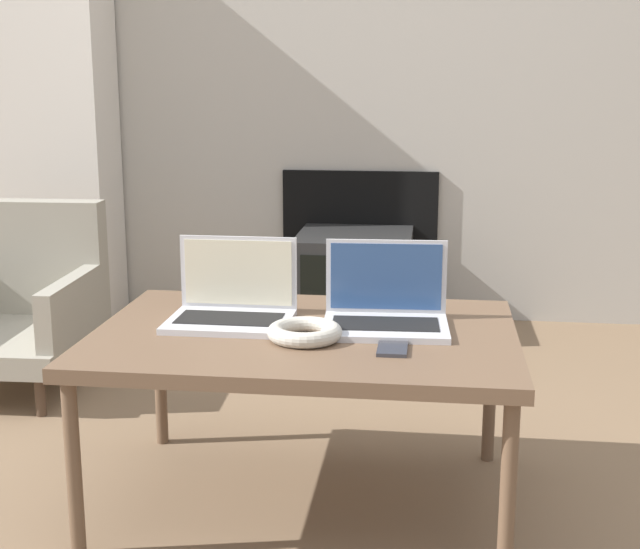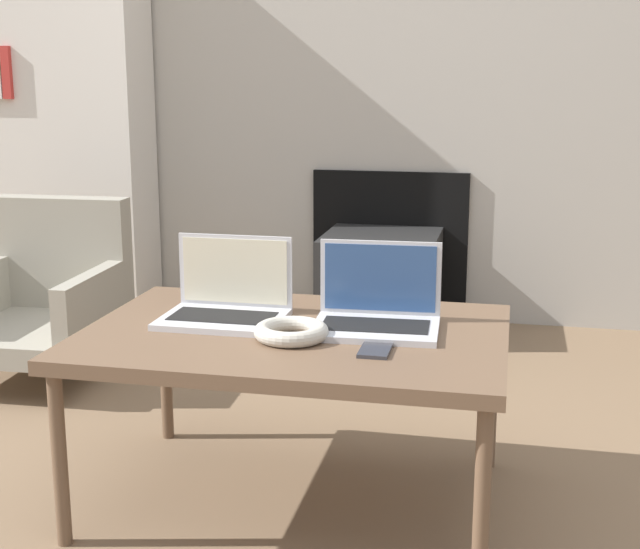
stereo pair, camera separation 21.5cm
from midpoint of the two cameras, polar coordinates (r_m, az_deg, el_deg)
The scene contains 10 objects.
ground_plane at distance 2.23m, azimuth -4.69°, elevation -16.96°, with size 14.00×14.00×0.00m, color #7A6047.
wall_back at distance 4.04m, azimuth 1.41°, elevation 15.36°, with size 7.00×0.08×2.60m.
table at distance 2.26m, azimuth -3.71°, elevation -4.50°, with size 1.06×0.74×0.47m.
laptop_left at distance 2.35m, azimuth -8.23°, elevation -1.93°, with size 0.32×0.24×0.21m.
laptop_right at distance 2.27m, azimuth 1.52°, elevation -2.27°, with size 0.33×0.25×0.21m.
headphones at distance 2.17m, azimuth -3.83°, elevation -3.73°, with size 0.18×0.18×0.04m.
phone at distance 2.10m, azimuth 1.76°, elevation -4.68°, with size 0.07×0.14×0.01m.
tv at distance 3.85m, azimuth 0.62°, elevation -0.56°, with size 0.49×0.50×0.43m.
armchair at distance 3.45m, azimuth -20.36°, elevation -1.66°, with size 0.56×0.63×0.64m.
bookshelf at distance 4.30m, azimuth -20.25°, elevation 9.30°, with size 0.85×0.32×1.80m.
Camera 1 is at (0.31, -1.91, 1.10)m, focal length 50.00 mm.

